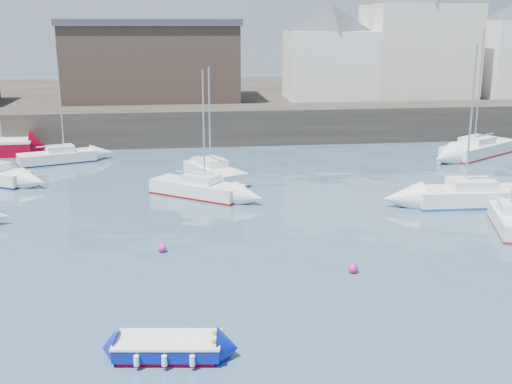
{
  "coord_description": "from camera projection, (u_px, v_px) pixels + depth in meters",
  "views": [
    {
      "loc": [
        -4.17,
        -20.23,
        10.12
      ],
      "look_at": [
        0.0,
        12.0,
        1.5
      ],
      "focal_mm": 45.0,
      "sensor_mm": 36.0,
      "label": 1
    }
  ],
  "objects": [
    {
      "name": "sailboat_f",
      "position": [
        214.0,
        173.0,
        42.26
      ],
      "size": [
        4.06,
        5.9,
        7.38
      ],
      "color": "white",
      "rests_on": "ground"
    },
    {
      "name": "bldg_east_a",
      "position": [
        418.0,
        36.0,
        62.99
      ],
      "size": [
        13.36,
        13.36,
        11.8
      ],
      "color": "beige",
      "rests_on": "land_strip"
    },
    {
      "name": "buoy_near",
      "position": [
        162.0,
        252.0,
        29.18
      ],
      "size": [
        0.4,
        0.4,
        0.4
      ],
      "primitive_type": "sphere",
      "color": "#E91597",
      "rests_on": "ground"
    },
    {
      "name": "water",
      "position": [
        300.0,
        320.0,
        22.5
      ],
      "size": [
        220.0,
        220.0,
        0.0
      ],
      "primitive_type": "plane",
      "color": "#2D4760",
      "rests_on": "ground"
    },
    {
      "name": "bldg_east_d",
      "position": [
        330.0,
        52.0,
        61.76
      ],
      "size": [
        11.14,
        11.14,
        8.95
      ],
      "color": "white",
      "rests_on": "land_strip"
    },
    {
      "name": "sailboat_h",
      "position": [
        57.0,
        157.0,
        47.5
      ],
      "size": [
        5.81,
        3.61,
        7.13
      ],
      "color": "white",
      "rests_on": "ground"
    },
    {
      "name": "sailboat_d",
      "position": [
        476.0,
        195.0,
        36.58
      ],
      "size": [
        7.17,
        2.49,
        9.06
      ],
      "color": "white",
      "rests_on": "ground"
    },
    {
      "name": "buoy_far",
      "position": [
        200.0,
        183.0,
        41.7
      ],
      "size": [
        0.43,
        0.43,
        0.43
      ],
      "primitive_type": "sphere",
      "color": "#E91597",
      "rests_on": "ground"
    },
    {
      "name": "land_strip",
      "position": [
        210.0,
        101.0,
        72.95
      ],
      "size": [
        90.0,
        32.0,
        2.8
      ],
      "primitive_type": "cube",
      "color": "#28231E",
      "rests_on": "ground"
    },
    {
      "name": "sailboat_g",
      "position": [
        479.0,
        149.0,
        50.16
      ],
      "size": [
        7.67,
        6.29,
        9.64
      ],
      "color": "white",
      "rests_on": "ground"
    },
    {
      "name": "warehouse",
      "position": [
        152.0,
        60.0,
        61.28
      ],
      "size": [
        16.4,
        10.4,
        7.6
      ],
      "color": "#3D2D26",
      "rests_on": "land_strip"
    },
    {
      "name": "blue_dinghy",
      "position": [
        168.0,
        347.0,
        19.92
      ],
      "size": [
        3.47,
        1.96,
        0.63
      ],
      "color": "maroon",
      "rests_on": "ground"
    },
    {
      "name": "quay_wall",
      "position": [
        222.0,
        125.0,
        55.67
      ],
      "size": [
        90.0,
        5.0,
        3.0
      ],
      "primitive_type": "cube",
      "color": "#28231E",
      "rests_on": "ground"
    },
    {
      "name": "sailboat_b",
      "position": [
        197.0,
        188.0,
        38.43
      ],
      "size": [
        5.81,
        5.02,
        7.54
      ],
      "color": "white",
      "rests_on": "ground"
    },
    {
      "name": "sailboat_c",
      "position": [
        511.0,
        220.0,
        32.22
      ],
      "size": [
        2.94,
        5.06,
        6.35
      ],
      "color": "white",
      "rests_on": "ground"
    },
    {
      "name": "buoy_mid",
      "position": [
        353.0,
        273.0,
        26.77
      ],
      "size": [
        0.42,
        0.42,
        0.42
      ],
      "primitive_type": "sphere",
      "color": "#E91597",
      "rests_on": "ground"
    }
  ]
}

